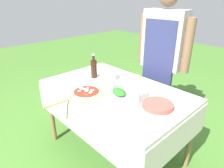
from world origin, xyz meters
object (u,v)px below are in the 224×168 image
object	(u,v)px
person_cook	(163,54)
pizza_on_peel	(85,93)
oil_bottle	(94,68)
herb_container	(119,92)
prep_table	(115,97)
mixing_tub	(108,75)
plate_stack	(158,105)
sauce_jar	(111,85)
water_bottle	(136,90)

from	to	relation	value
person_cook	pizza_on_peel	bearing A→B (deg)	76.91
person_cook	oil_bottle	size ratio (longest dim) A/B	6.37
herb_container	prep_table	bearing A→B (deg)	152.20
mixing_tub	pizza_on_peel	bearing A→B (deg)	-74.72
plate_stack	sauce_jar	bearing A→B (deg)	-175.93
person_cook	sauce_jar	distance (m)	0.76
prep_table	person_cook	size ratio (longest dim) A/B	0.85
mixing_tub	prep_table	bearing A→B (deg)	-26.07
prep_table	herb_container	size ratio (longest dim) A/B	6.19
water_bottle	herb_container	world-z (taller)	water_bottle
herb_container	water_bottle	bearing A→B (deg)	-1.95
pizza_on_peel	prep_table	bearing A→B (deg)	73.58
oil_bottle	person_cook	bearing A→B (deg)	58.61
pizza_on_peel	mixing_tub	xyz separation A→B (m)	(-0.11, 0.38, 0.05)
oil_bottle	herb_container	distance (m)	0.50
sauce_jar	prep_table	bearing A→B (deg)	27.01
pizza_on_peel	sauce_jar	distance (m)	0.27
water_bottle	sauce_jar	bearing A→B (deg)	172.38
plate_stack	oil_bottle	bearing A→B (deg)	178.57
prep_table	sauce_jar	size ratio (longest dim) A/B	15.65
person_cook	water_bottle	distance (m)	0.84
person_cook	water_bottle	xyz separation A→B (m)	(0.28, -0.78, -0.10)
person_cook	sauce_jar	xyz separation A→B (m)	(-0.08, -0.74, -0.18)
mixing_tub	sauce_jar	xyz separation A→B (m)	(0.17, -0.12, -0.02)
prep_table	mixing_tub	xyz separation A→B (m)	(-0.21, 0.10, 0.15)
person_cook	water_bottle	world-z (taller)	person_cook
pizza_on_peel	plate_stack	size ratio (longest dim) A/B	2.21
herb_container	plate_stack	distance (m)	0.38
prep_table	herb_container	world-z (taller)	herb_container
prep_table	water_bottle	size ratio (longest dim) A/B	5.61
herb_container	person_cook	bearing A→B (deg)	95.42
oil_bottle	plate_stack	size ratio (longest dim) A/B	1.04
mixing_tub	sauce_jar	size ratio (longest dim) A/B	1.77
prep_table	herb_container	bearing A→B (deg)	-27.80
prep_table	person_cook	bearing A→B (deg)	86.73
oil_bottle	mixing_tub	xyz separation A→B (m)	(0.16, 0.07, -0.05)
person_cook	oil_bottle	world-z (taller)	person_cook
oil_bottle	herb_container	bearing A→B (deg)	-11.55
herb_container	sauce_jar	distance (m)	0.16
herb_container	mixing_tub	size ratio (longest dim) A/B	1.43
pizza_on_peel	oil_bottle	bearing A→B (deg)	134.13
prep_table	herb_container	distance (m)	0.17
oil_bottle	herb_container	world-z (taller)	oil_bottle
water_bottle	plate_stack	distance (m)	0.21
oil_bottle	plate_stack	world-z (taller)	oil_bottle
person_cook	plate_stack	xyz separation A→B (m)	(0.44, -0.70, -0.20)
prep_table	pizza_on_peel	size ratio (longest dim) A/B	2.53
plate_stack	sauce_jar	world-z (taller)	sauce_jar
sauce_jar	person_cook	bearing A→B (deg)	83.83
prep_table	person_cook	world-z (taller)	person_cook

